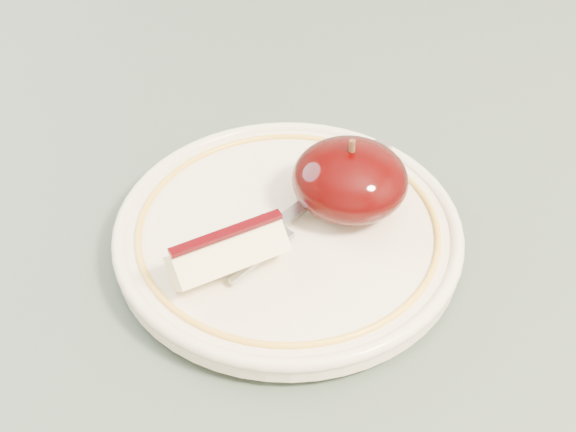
% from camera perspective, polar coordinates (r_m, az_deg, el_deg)
% --- Properties ---
extents(table, '(0.90, 0.90, 0.75)m').
position_cam_1_polar(table, '(0.59, -1.08, -7.50)').
color(table, brown).
rests_on(table, ground).
extents(plate, '(0.22, 0.22, 0.02)m').
position_cam_1_polar(plate, '(0.51, 0.00, -1.16)').
color(plate, '#EDE5C6').
rests_on(plate, table).
extents(apple_half, '(0.07, 0.07, 0.05)m').
position_cam_1_polar(apple_half, '(0.51, 4.42, 2.60)').
color(apple_half, black).
rests_on(apple_half, plate).
extents(apple_wedge, '(0.07, 0.07, 0.03)m').
position_cam_1_polar(apple_wedge, '(0.47, -4.30, -2.63)').
color(apple_wedge, beige).
rests_on(apple_wedge, plate).
extents(fork, '(0.09, 0.16, 0.00)m').
position_cam_1_polar(fork, '(0.51, 1.06, 0.72)').
color(fork, '#919399').
rests_on(fork, plate).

